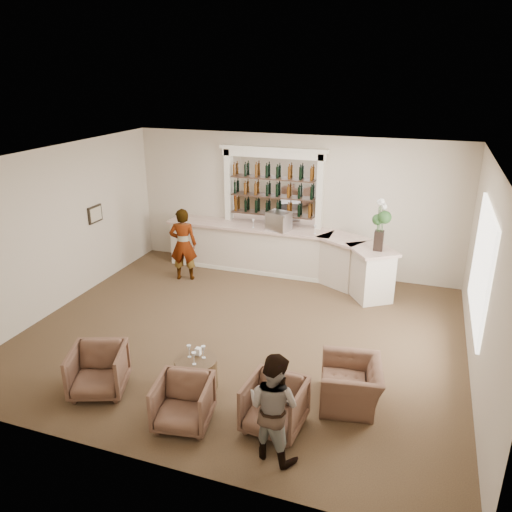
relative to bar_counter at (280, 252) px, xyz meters
The scene contains 19 objects.
ground 3.05m from the bar_counter, 86.88° to the right, with size 8.00×8.00×0.00m, color brown.
room_shell 2.91m from the bar_counter, 81.89° to the right, with size 8.04×7.02×3.32m.
bar_counter is the anchor object (origin of this frame).
back_bar_alcove 1.55m from the bar_counter, 129.15° to the left, with size 2.64×0.25×3.00m.
cocktail_table 4.84m from the bar_counter, 89.02° to the right, with size 0.66×0.66×0.50m, color #4A3520.
sommelier 2.31m from the bar_counter, 154.61° to the right, with size 0.63×0.41×1.72m, color gray.
guest 6.06m from the bar_counter, 74.21° to the right, with size 0.72×0.56×1.49m, color gray.
armchair_left 5.58m from the bar_counter, 103.31° to the right, with size 0.80×0.83×0.75m, color brown.
armchair_center 5.69m from the bar_counter, 87.06° to the right, with size 0.75×0.78×0.71m, color brown.
armchair_right 5.55m from the bar_counter, 74.15° to the right, with size 0.78×0.80×0.73m, color brown.
armchair_far 5.05m from the bar_counter, 61.34° to the right, with size 1.00×0.88×0.65m, color brown.
espresso_machine 0.79m from the bar_counter, 147.20° to the right, with size 0.50×0.42×0.44m, color silver.
flower_vase 2.70m from the bar_counter, 16.14° to the right, with size 0.29×0.29×1.11m.
wine_glass_bar_left 0.95m from the bar_counter, behind, with size 0.07×0.07×0.21m, color white, non-canonical shape.
wine_glass_bar_right 1.07m from the bar_counter, ahead, with size 0.07×0.07×0.21m, color white, non-canonical shape.
wine_glass_tbl_a 4.80m from the bar_counter, 90.44° to the right, with size 0.07×0.07×0.21m, color white, non-canonical shape.
wine_glass_tbl_b 4.75m from the bar_counter, 87.79° to the right, with size 0.07×0.07×0.21m, color white, non-canonical shape.
wine_glass_tbl_c 4.96m from the bar_counter, 88.58° to the right, with size 0.07×0.07×0.21m, color white, non-canonical shape.
napkin_holder 4.69m from the bar_counter, 89.23° to the right, with size 0.08×0.08×0.12m, color white.
Camera 1 is at (2.98, -7.79, 4.70)m, focal length 35.00 mm.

